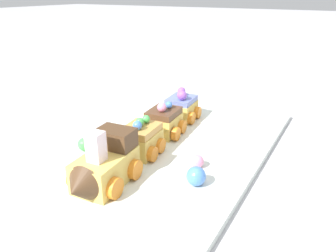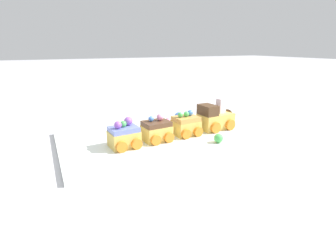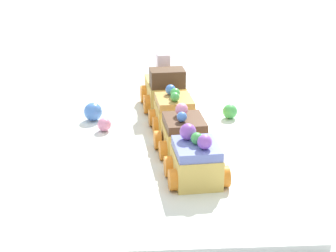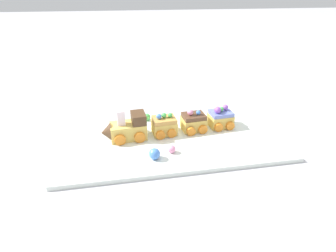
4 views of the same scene
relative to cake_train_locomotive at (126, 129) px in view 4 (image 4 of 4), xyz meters
name	(u,v)px [view 4 (image 4 of 4)]	position (x,y,z in m)	size (l,w,h in m)	color
ground_plane	(172,141)	(-0.13, 0.02, -0.04)	(10.00, 10.00, 0.00)	#B2B2B7
display_board	(172,139)	(-0.13, 0.02, -0.04)	(0.64, 0.34, 0.01)	silver
cake_train_locomotive	(126,129)	(0.00, 0.00, 0.00)	(0.13, 0.09, 0.09)	#E0BC56
cake_car_caramel	(164,126)	(-0.12, -0.01, 0.00)	(0.07, 0.08, 0.07)	#E0BC56
cake_car_chocolate	(193,122)	(-0.21, -0.02, 0.00)	(0.07, 0.08, 0.07)	#E0BC56
cake_car_blueberry	(220,118)	(-0.30, -0.02, 0.00)	(0.07, 0.08, 0.07)	#E0BC56
gumball_blue	(154,154)	(-0.07, 0.12, -0.02)	(0.03, 0.03, 0.03)	#4C84E0
gumball_green	(147,117)	(-0.07, -0.11, -0.02)	(0.02, 0.02, 0.02)	#4CBC56
gumball_pink	(172,149)	(-0.12, 0.10, -0.02)	(0.02, 0.02, 0.02)	pink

